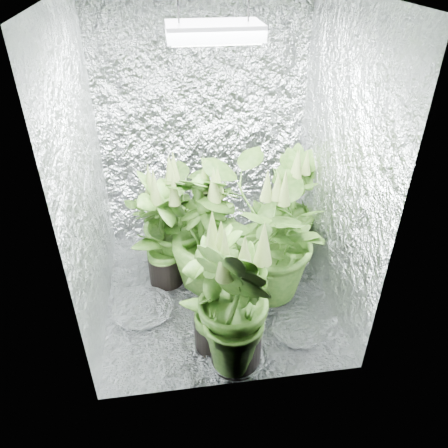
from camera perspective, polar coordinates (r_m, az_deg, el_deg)
name	(u,v)px	position (r m, az deg, el deg)	size (l,w,h in m)	color
ground	(217,293)	(3.32, -0.91, -8.98)	(1.60, 1.60, 0.00)	silver
walls	(216,174)	(2.75, -1.09, 6.60)	(1.62, 1.62, 2.00)	silver
grow_lamp	(214,31)	(2.49, -1.31, 23.84)	(0.50, 0.30, 0.22)	gray
plant_a	(181,217)	(3.34, -5.60, 0.89)	(0.85, 0.85, 0.95)	black
plant_b	(163,233)	(3.19, -8.00, -1.13)	(0.62, 0.62, 0.98)	black
plant_c	(289,206)	(3.51, 8.51, 2.29)	(0.51, 0.51, 0.96)	black
plant_d	(206,233)	(3.11, -2.31, -1.17)	(0.68, 0.68, 1.05)	black
plant_e	(266,238)	(2.99, 5.57, -1.88)	(1.05, 1.05, 1.09)	black
plant_f	(216,293)	(2.66, -1.12, -8.94)	(0.59, 0.59, 0.99)	black
plant_g	(237,305)	(2.53, 1.68, -10.52)	(0.65, 0.65, 1.07)	black
circulation_fan	(283,240)	(3.63, 7.72, -2.08)	(0.14, 0.31, 0.35)	black
plant_label	(248,330)	(2.65, 3.20, -13.69)	(0.05, 0.01, 0.07)	white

